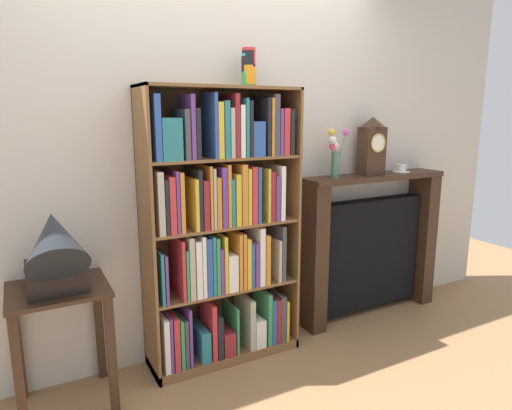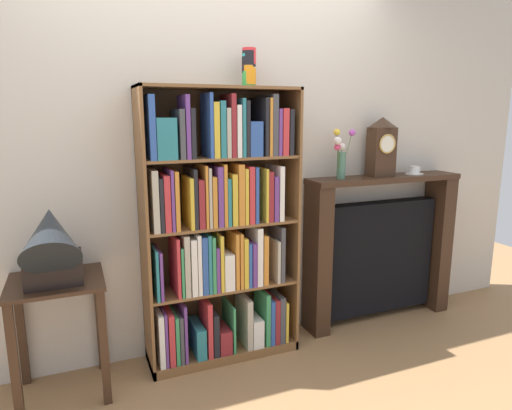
{
  "view_description": "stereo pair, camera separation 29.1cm",
  "coord_description": "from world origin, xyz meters",
  "px_view_note": "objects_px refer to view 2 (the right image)",
  "views": [
    {
      "loc": [
        -1.11,
        -2.41,
        1.59
      ],
      "look_at": [
        0.24,
        0.09,
        1.0
      ],
      "focal_mm": 31.29,
      "sensor_mm": 36.0,
      "label": 1
    },
    {
      "loc": [
        -0.85,
        -2.54,
        1.59
      ],
      "look_at": [
        0.24,
        0.09,
        1.0
      ],
      "focal_mm": 31.29,
      "sensor_mm": 36.0,
      "label": 2
    }
  ],
  "objects_px": {
    "side_table_left": "(59,312)",
    "fireplace_mantel": "(379,250)",
    "cup_stack": "(249,68)",
    "teacup_with_saucer": "(414,171)",
    "bookshelf": "(220,232)",
    "flower_vase": "(341,154)",
    "mantel_clock": "(381,147)",
    "gramophone": "(51,245)"
  },
  "relations": [
    {
      "from": "side_table_left",
      "to": "fireplace_mantel",
      "type": "bearing_deg",
      "value": 3.1
    },
    {
      "from": "cup_stack",
      "to": "fireplace_mantel",
      "type": "distance_m",
      "value": 1.7
    },
    {
      "from": "fireplace_mantel",
      "to": "teacup_with_saucer",
      "type": "height_order",
      "value": "teacup_with_saucer"
    },
    {
      "from": "bookshelf",
      "to": "teacup_with_saucer",
      "type": "height_order",
      "value": "bookshelf"
    },
    {
      "from": "teacup_with_saucer",
      "to": "flower_vase",
      "type": "bearing_deg",
      "value": -179.02
    },
    {
      "from": "mantel_clock",
      "to": "cup_stack",
      "type": "bearing_deg",
      "value": 179.58
    },
    {
      "from": "bookshelf",
      "to": "side_table_left",
      "type": "xyz_separation_m",
      "value": [
        -0.97,
        -0.05,
        -0.35
      ]
    },
    {
      "from": "cup_stack",
      "to": "mantel_clock",
      "type": "xyz_separation_m",
      "value": [
        1.04,
        -0.01,
        -0.52
      ]
    },
    {
      "from": "cup_stack",
      "to": "teacup_with_saucer",
      "type": "xyz_separation_m",
      "value": [
        1.36,
        -0.01,
        -0.71
      ]
    },
    {
      "from": "bookshelf",
      "to": "fireplace_mantel",
      "type": "bearing_deg",
      "value": 3.03
    },
    {
      "from": "cup_stack",
      "to": "side_table_left",
      "type": "bearing_deg",
      "value": -174.89
    },
    {
      "from": "cup_stack",
      "to": "flower_vase",
      "type": "xyz_separation_m",
      "value": [
        0.68,
        -0.02,
        -0.56
      ]
    },
    {
      "from": "side_table_left",
      "to": "teacup_with_saucer",
      "type": "bearing_deg",
      "value": 2.27
    },
    {
      "from": "bookshelf",
      "to": "cup_stack",
      "type": "xyz_separation_m",
      "value": [
        0.22,
        0.05,
        1.02
      ]
    },
    {
      "from": "bookshelf",
      "to": "fireplace_mantel",
      "type": "distance_m",
      "value": 1.34
    },
    {
      "from": "gramophone",
      "to": "teacup_with_saucer",
      "type": "bearing_deg",
      "value": 4.08
    },
    {
      "from": "bookshelf",
      "to": "flower_vase",
      "type": "distance_m",
      "value": 1.02
    },
    {
      "from": "side_table_left",
      "to": "fireplace_mantel",
      "type": "distance_m",
      "value": 2.28
    },
    {
      "from": "cup_stack",
      "to": "side_table_left",
      "type": "relative_size",
      "value": 0.34
    },
    {
      "from": "bookshelf",
      "to": "fireplace_mantel",
      "type": "height_order",
      "value": "bookshelf"
    },
    {
      "from": "side_table_left",
      "to": "mantel_clock",
      "type": "distance_m",
      "value": 2.39
    },
    {
      "from": "bookshelf",
      "to": "side_table_left",
      "type": "distance_m",
      "value": 1.03
    },
    {
      "from": "side_table_left",
      "to": "mantel_clock",
      "type": "bearing_deg",
      "value": 2.54
    },
    {
      "from": "fireplace_mantel",
      "to": "mantel_clock",
      "type": "relative_size",
      "value": 2.88
    },
    {
      "from": "cup_stack",
      "to": "bookshelf",
      "type": "bearing_deg",
      "value": -166.6
    },
    {
      "from": "flower_vase",
      "to": "teacup_with_saucer",
      "type": "bearing_deg",
      "value": 0.98
    },
    {
      "from": "mantel_clock",
      "to": "flower_vase",
      "type": "bearing_deg",
      "value": -178.48
    },
    {
      "from": "bookshelf",
      "to": "flower_vase",
      "type": "xyz_separation_m",
      "value": [
        0.9,
        0.04,
        0.46
      ]
    },
    {
      "from": "side_table_left",
      "to": "mantel_clock",
      "type": "height_order",
      "value": "mantel_clock"
    },
    {
      "from": "cup_stack",
      "to": "fireplace_mantel",
      "type": "xyz_separation_m",
      "value": [
        1.09,
        0.02,
        -1.31
      ]
    },
    {
      "from": "flower_vase",
      "to": "teacup_with_saucer",
      "type": "distance_m",
      "value": 0.69
    },
    {
      "from": "cup_stack",
      "to": "side_table_left",
      "type": "xyz_separation_m",
      "value": [
        -1.19,
        -0.11,
        -1.36
      ]
    },
    {
      "from": "side_table_left",
      "to": "gramophone",
      "type": "xyz_separation_m",
      "value": [
        -0.0,
        -0.08,
        0.41
      ]
    },
    {
      "from": "cup_stack",
      "to": "flower_vase",
      "type": "height_order",
      "value": "cup_stack"
    },
    {
      "from": "side_table_left",
      "to": "fireplace_mantel",
      "type": "relative_size",
      "value": 0.56
    },
    {
      "from": "side_table_left",
      "to": "flower_vase",
      "type": "relative_size",
      "value": 1.96
    },
    {
      "from": "cup_stack",
      "to": "mantel_clock",
      "type": "height_order",
      "value": "cup_stack"
    },
    {
      "from": "fireplace_mantel",
      "to": "teacup_with_saucer",
      "type": "relative_size",
      "value": 8.89
    },
    {
      "from": "side_table_left",
      "to": "gramophone",
      "type": "relative_size",
      "value": 1.35
    },
    {
      "from": "cup_stack",
      "to": "mantel_clock",
      "type": "distance_m",
      "value": 1.16
    },
    {
      "from": "bookshelf",
      "to": "side_table_left",
      "type": "bearing_deg",
      "value": -176.81
    },
    {
      "from": "gramophone",
      "to": "fireplace_mantel",
      "type": "xyz_separation_m",
      "value": [
        2.28,
        0.2,
        -0.36
      ]
    }
  ]
}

